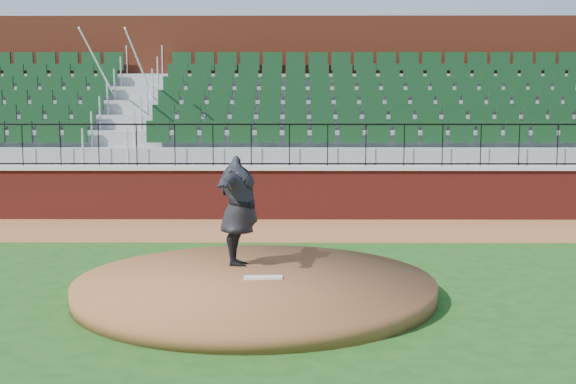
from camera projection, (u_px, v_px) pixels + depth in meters
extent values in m
plane|color=#184313|center=(287.00, 290.00, 11.02)|extent=(90.00, 90.00, 0.00)
cube|color=brown|center=(289.00, 230.00, 16.38)|extent=(34.00, 3.20, 0.01)
cube|color=maroon|center=(289.00, 195.00, 17.90)|extent=(34.00, 0.35, 1.20)
cube|color=#B7B7B7|center=(289.00, 168.00, 17.83)|extent=(34.00, 0.45, 0.10)
cube|color=maroon|center=(290.00, 106.00, 23.14)|extent=(34.00, 0.50, 5.50)
cylinder|color=brown|center=(255.00, 287.00, 10.67)|extent=(5.20, 5.20, 0.25)
cube|color=silver|center=(263.00, 278.00, 10.65)|extent=(0.56, 0.18, 0.04)
imported|color=black|center=(239.00, 211.00, 11.48)|extent=(0.74, 2.16, 1.72)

